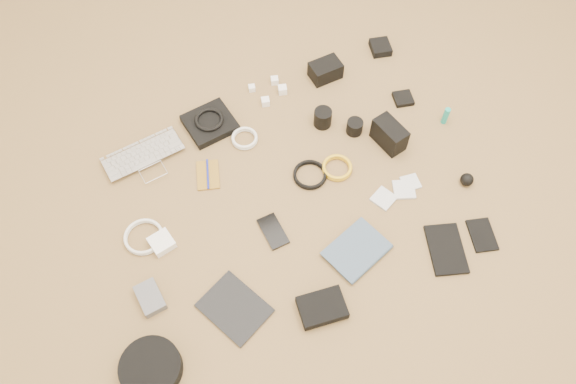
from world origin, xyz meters
name	(u,v)px	position (x,y,z in m)	size (l,w,h in m)	color
laptop	(148,163)	(-0.45, 0.34, 0.01)	(0.30, 0.21, 0.02)	silver
headphone_pouch	(210,123)	(-0.17, 0.42, 0.02)	(0.18, 0.17, 0.03)	black
headphones	(209,120)	(-0.17, 0.42, 0.04)	(0.11, 0.11, 0.01)	black
charger_a	(252,88)	(0.05, 0.52, 0.01)	(0.03, 0.03, 0.02)	white
charger_b	(282,90)	(0.17, 0.46, 0.02)	(0.03, 0.03, 0.03)	white
charger_c	(275,81)	(0.16, 0.52, 0.01)	(0.03, 0.03, 0.03)	white
charger_d	(265,102)	(0.08, 0.43, 0.01)	(0.03, 0.03, 0.03)	white
dslr_camera	(325,70)	(0.36, 0.46, 0.04)	(0.13, 0.09, 0.07)	black
lens_pouch	(380,47)	(0.65, 0.50, 0.02)	(0.08, 0.09, 0.03)	black
notebook_olive	(208,175)	(-0.26, 0.20, 0.00)	(0.08, 0.13, 0.01)	olive
pen_blue	(208,174)	(-0.26, 0.20, 0.01)	(0.01, 0.01, 0.13)	#1522B1
cable_white_a	(245,139)	(-0.07, 0.29, 0.01)	(0.10, 0.10, 0.01)	white
lens_a	(323,118)	(0.24, 0.24, 0.04)	(0.07, 0.07, 0.08)	black
lens_b	(355,127)	(0.34, 0.16, 0.03)	(0.06, 0.06, 0.06)	black
card_reader	(403,99)	(0.60, 0.22, 0.01)	(0.07, 0.07, 0.02)	black
power_brick	(162,243)	(-0.50, 0.00, 0.02)	(0.08, 0.08, 0.03)	white
cable_white_b	(144,238)	(-0.55, 0.05, 0.01)	(0.14, 0.14, 0.01)	white
cable_black	(310,176)	(0.09, 0.04, 0.01)	(0.13, 0.13, 0.01)	black
cable_yellow	(337,169)	(0.20, 0.02, 0.01)	(0.11, 0.11, 0.01)	gold
flash	(389,135)	(0.43, 0.06, 0.05)	(0.07, 0.14, 0.10)	black
lens_cleaner	(446,116)	(0.69, 0.05, 0.04)	(0.02, 0.02, 0.08)	teal
battery_charger	(150,298)	(-0.60, -0.18, 0.02)	(0.07, 0.11, 0.03)	#56575B
tablet	(235,308)	(-0.35, -0.32, 0.00)	(0.16, 0.21, 0.01)	black
phone	(273,231)	(-0.13, -0.12, 0.01)	(0.07, 0.13, 0.01)	black
filter_case_left	(384,199)	(0.30, -0.16, 0.01)	(0.08, 0.08, 0.01)	silver
filter_case_mid	(404,190)	(0.38, -0.16, 0.01)	(0.08, 0.08, 0.01)	silver
filter_case_right	(411,183)	(0.42, -0.14, 0.00)	(0.06, 0.06, 0.01)	silver
air_blower	(467,180)	(0.61, -0.23, 0.02)	(0.05, 0.05, 0.05)	black
headphone_case	(151,368)	(-0.66, -0.40, 0.03)	(0.19, 0.19, 0.05)	black
drive_case	(322,308)	(-0.09, -0.44, 0.02)	(0.15, 0.11, 0.04)	black
paperback	(373,266)	(0.13, -0.38, 0.01)	(0.15, 0.21, 0.02)	#3E5168
notebook_black_a	(446,249)	(0.39, -0.43, 0.01)	(0.12, 0.19, 0.01)	black
notebook_black_b	(482,235)	(0.54, -0.43, 0.01)	(0.08, 0.13, 0.01)	black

